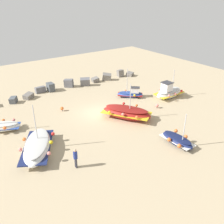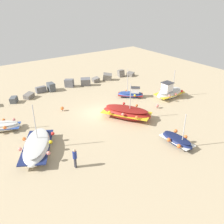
% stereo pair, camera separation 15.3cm
% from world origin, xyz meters
% --- Properties ---
extents(ground_plane, '(53.73, 53.73, 0.00)m').
position_xyz_m(ground_plane, '(0.00, 0.00, 0.00)').
color(ground_plane, tan).
extents(fishing_boat_0, '(3.72, 2.77, 3.41)m').
position_xyz_m(fishing_boat_0, '(-9.77, 2.22, 0.46)').
color(fishing_boat_0, white).
rests_on(fishing_boat_0, ground_plane).
extents(fishing_boat_1, '(4.23, 2.35, 3.59)m').
position_xyz_m(fishing_boat_1, '(9.85, -1.24, 0.68)').
color(fishing_boat_1, white).
rests_on(fishing_boat_1, ground_plane).
extents(fishing_boat_2, '(3.24, 3.02, 3.76)m').
position_xyz_m(fishing_boat_2, '(5.91, 1.62, 0.45)').
color(fishing_boat_2, '#2D4C9E').
rests_on(fishing_boat_2, ground_plane).
extents(fishing_boat_3, '(4.43, 5.75, 4.15)m').
position_xyz_m(fishing_boat_3, '(-8.21, -3.31, 0.58)').
color(fishing_boat_3, white).
rests_on(fishing_boat_3, ground_plane).
extents(fishing_boat_4, '(4.73, 5.64, 3.98)m').
position_xyz_m(fishing_boat_4, '(1.81, -2.69, 0.65)').
color(fishing_boat_4, maroon).
rests_on(fishing_boat_4, ground_plane).
extents(fishing_boat_5, '(1.91, 3.28, 3.25)m').
position_xyz_m(fishing_boat_5, '(2.36, -9.26, 0.43)').
color(fishing_boat_5, navy).
rests_on(fishing_boat_5, ground_plane).
extents(person_walking, '(0.32, 0.32, 1.67)m').
position_xyz_m(person_walking, '(-6.51, -6.96, 0.96)').
color(person_walking, '#2D2D38').
rests_on(person_walking, ground_plane).
extents(breakwater_rocks, '(23.86, 2.52, 1.35)m').
position_xyz_m(breakwater_rocks, '(0.25, 9.11, 0.45)').
color(breakwater_rocks, slate).
rests_on(breakwater_rocks, ground_plane).
extents(mooring_buoy_0, '(0.38, 0.38, 0.52)m').
position_xyz_m(mooring_buoy_0, '(6.28, -2.79, 0.32)').
color(mooring_buoy_0, '#3F3F42').
rests_on(mooring_buoy_0, ground_plane).
extents(mooring_buoy_1, '(0.40, 0.40, 0.53)m').
position_xyz_m(mooring_buoy_1, '(-3.12, 2.89, 0.33)').
color(mooring_buoy_1, '#3F3F42').
rests_on(mooring_buoy_1, ground_plane).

